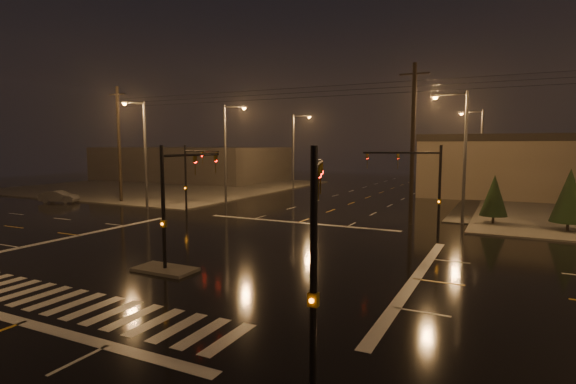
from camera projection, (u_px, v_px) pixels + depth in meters
ground at (214, 253)px, 25.06m from camera, size 140.00×140.00×0.00m
sidewalk_nw at (167, 186)px, 65.05m from camera, size 36.00×36.00×0.12m
median_island at (165, 269)px, 21.49m from camera, size 3.00×1.60×0.15m
crosswalk at (75, 304)px, 17.05m from camera, size 15.00×2.60×0.01m
stop_bar_near at (24, 322)px, 15.27m from camera, size 16.00×0.50×0.01m
stop_bar_far at (298, 223)px, 34.86m from camera, size 16.00×0.50×0.01m
commercial_block at (191, 164)px, 77.67m from camera, size 30.00×18.00×5.60m
signal_mast_median at (176, 191)px, 21.94m from camera, size 0.25×4.59×6.00m
signal_mast_ne at (423, 179)px, 29.49m from camera, size 4.84×1.86×6.00m
signal_mast_nw at (192, 171)px, 37.90m from camera, size 4.84×1.86×6.00m
signal_mast_se at (315, 235)px, 11.47m from camera, size 1.55×3.87×6.00m
streetlight_1 at (228, 147)px, 45.44m from camera, size 2.77×0.32×10.00m
streetlight_2 at (296, 147)px, 59.69m from camera, size 2.77×0.32×10.00m
streetlight_3 at (461, 148)px, 33.76m from camera, size 2.77×0.32×10.00m
streetlight_4 at (478, 147)px, 51.57m from camera, size 2.77×0.32×10.00m
streetlight_5 at (143, 147)px, 41.50m from camera, size 0.32×2.77×10.00m
utility_pole_0 at (119, 144)px, 46.63m from camera, size 2.20×0.32×12.00m
utility_pole_1 at (413, 143)px, 33.35m from camera, size 2.20×0.32×12.00m
conifer_0 at (494, 195)px, 33.67m from camera, size 1.98×1.98×3.80m
conifer_1 at (570, 195)px, 30.80m from camera, size 2.38×2.38×4.42m
car_crossing at (59, 197)px, 46.79m from camera, size 4.12×2.59×1.28m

